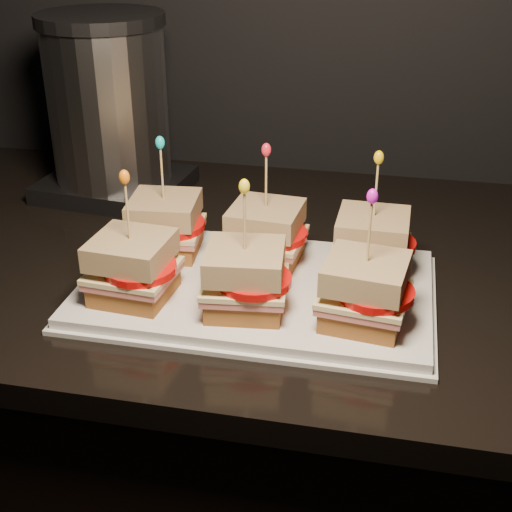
# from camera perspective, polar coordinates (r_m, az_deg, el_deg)

# --- Properties ---
(granite_slab) EXTENTS (2.32, 0.69, 0.03)m
(granite_slab) POSITION_cam_1_polar(r_m,az_deg,el_deg) (0.98, 12.41, -1.64)
(granite_slab) COLOR black
(granite_slab) RESTS_ON cabinet
(platter) EXTENTS (0.42, 0.26, 0.02)m
(platter) POSITION_cam_1_polar(r_m,az_deg,el_deg) (0.88, 0.00, -2.65)
(platter) COLOR silver
(platter) RESTS_ON granite_slab
(platter_rim) EXTENTS (0.44, 0.27, 0.01)m
(platter_rim) POSITION_cam_1_polar(r_m,az_deg,el_deg) (0.88, 0.00, -2.99)
(platter_rim) COLOR silver
(platter_rim) RESTS_ON granite_slab
(sandwich_0_bread_bot) EXTENTS (0.09, 0.09, 0.02)m
(sandwich_0_bread_bot) POSITION_cam_1_polar(r_m,az_deg,el_deg) (0.96, -7.18, 1.05)
(sandwich_0_bread_bot) COLOR brown
(sandwich_0_bread_bot) RESTS_ON platter
(sandwich_0_ham) EXTENTS (0.10, 0.10, 0.01)m
(sandwich_0_ham) POSITION_cam_1_polar(r_m,az_deg,el_deg) (0.95, -7.23, 1.91)
(sandwich_0_ham) COLOR #B84D51
(sandwich_0_ham) RESTS_ON sandwich_0_bread_bot
(sandwich_0_cheese) EXTENTS (0.10, 0.10, 0.01)m
(sandwich_0_cheese) POSITION_cam_1_polar(r_m,az_deg,el_deg) (0.95, -7.26, 2.29)
(sandwich_0_cheese) COLOR beige
(sandwich_0_cheese) RESTS_ON sandwich_0_ham
(sandwich_0_tomato) EXTENTS (0.08, 0.08, 0.01)m
(sandwich_0_tomato) POSITION_cam_1_polar(r_m,az_deg,el_deg) (0.93, -6.70, 2.49)
(sandwich_0_tomato) COLOR red
(sandwich_0_tomato) RESTS_ON sandwich_0_cheese
(sandwich_0_bread_top) EXTENTS (0.09, 0.09, 0.03)m
(sandwich_0_bread_top) POSITION_cam_1_polar(r_m,az_deg,el_deg) (0.94, -7.35, 3.77)
(sandwich_0_bread_top) COLOR #62310D
(sandwich_0_bread_top) RESTS_ON sandwich_0_tomato
(sandwich_0_pick) EXTENTS (0.00, 0.00, 0.09)m
(sandwich_0_pick) POSITION_cam_1_polar(r_m,az_deg,el_deg) (0.92, -7.52, 6.33)
(sandwich_0_pick) COLOR tan
(sandwich_0_pick) RESTS_ON sandwich_0_bread_top
(sandwich_0_frill) EXTENTS (0.01, 0.01, 0.02)m
(sandwich_0_frill) POSITION_cam_1_polar(r_m,az_deg,el_deg) (0.90, -7.69, 8.99)
(sandwich_0_frill) COLOR #11B4B5
(sandwich_0_frill) RESTS_ON sandwich_0_pick
(sandwich_1_bread_bot) EXTENTS (0.09, 0.09, 0.02)m
(sandwich_1_bread_bot) POSITION_cam_1_polar(r_m,az_deg,el_deg) (0.92, 0.77, 0.30)
(sandwich_1_bread_bot) COLOR brown
(sandwich_1_bread_bot) RESTS_ON platter
(sandwich_1_ham) EXTENTS (0.10, 0.10, 0.01)m
(sandwich_1_ham) POSITION_cam_1_polar(r_m,az_deg,el_deg) (0.92, 0.78, 1.18)
(sandwich_1_ham) COLOR #B84D51
(sandwich_1_ham) RESTS_ON sandwich_1_bread_bot
(sandwich_1_cheese) EXTENTS (0.10, 0.10, 0.01)m
(sandwich_1_cheese) POSITION_cam_1_polar(r_m,az_deg,el_deg) (0.91, 0.78, 1.57)
(sandwich_1_cheese) COLOR beige
(sandwich_1_cheese) RESTS_ON sandwich_1_ham
(sandwich_1_tomato) EXTENTS (0.08, 0.08, 0.01)m
(sandwich_1_tomato) POSITION_cam_1_polar(r_m,az_deg,el_deg) (0.90, 1.46, 1.77)
(sandwich_1_tomato) COLOR red
(sandwich_1_tomato) RESTS_ON sandwich_1_cheese
(sandwich_1_bread_top) EXTENTS (0.09, 0.09, 0.03)m
(sandwich_1_bread_top) POSITION_cam_1_polar(r_m,az_deg,el_deg) (0.90, 0.79, 3.10)
(sandwich_1_bread_top) COLOR #62310D
(sandwich_1_bread_top) RESTS_ON sandwich_1_tomato
(sandwich_1_pick) EXTENTS (0.00, 0.00, 0.09)m
(sandwich_1_pick) POSITION_cam_1_polar(r_m,az_deg,el_deg) (0.89, 0.81, 5.74)
(sandwich_1_pick) COLOR tan
(sandwich_1_pick) RESTS_ON sandwich_1_bread_top
(sandwich_1_frill) EXTENTS (0.01, 0.01, 0.02)m
(sandwich_1_frill) POSITION_cam_1_polar(r_m,az_deg,el_deg) (0.87, 0.83, 8.50)
(sandwich_1_frill) COLOR red
(sandwich_1_frill) RESTS_ON sandwich_1_pick
(sandwich_2_bread_bot) EXTENTS (0.09, 0.09, 0.02)m
(sandwich_2_bread_bot) POSITION_cam_1_polar(r_m,az_deg,el_deg) (0.91, 9.11, -0.49)
(sandwich_2_bread_bot) COLOR brown
(sandwich_2_bread_bot) RESTS_ON platter
(sandwich_2_ham) EXTENTS (0.09, 0.09, 0.01)m
(sandwich_2_ham) POSITION_cam_1_polar(r_m,az_deg,el_deg) (0.90, 9.19, 0.39)
(sandwich_2_ham) COLOR #B84D51
(sandwich_2_ham) RESTS_ON sandwich_2_bread_bot
(sandwich_2_cheese) EXTENTS (0.10, 0.09, 0.01)m
(sandwich_2_cheese) POSITION_cam_1_polar(r_m,az_deg,el_deg) (0.90, 9.22, 0.79)
(sandwich_2_cheese) COLOR beige
(sandwich_2_cheese) RESTS_ON sandwich_2_ham
(sandwich_2_tomato) EXTENTS (0.08, 0.08, 0.01)m
(sandwich_2_tomato) POSITION_cam_1_polar(r_m,az_deg,el_deg) (0.89, 10.00, 0.98)
(sandwich_2_tomato) COLOR red
(sandwich_2_tomato) RESTS_ON sandwich_2_cheese
(sandwich_2_bread_top) EXTENTS (0.09, 0.09, 0.03)m
(sandwich_2_bread_top) POSITION_cam_1_polar(r_m,az_deg,el_deg) (0.89, 9.34, 2.33)
(sandwich_2_bread_top) COLOR #62310D
(sandwich_2_bread_top) RESTS_ON sandwich_2_tomato
(sandwich_2_pick) EXTENTS (0.00, 0.00, 0.09)m
(sandwich_2_pick) POSITION_cam_1_polar(r_m,az_deg,el_deg) (0.87, 9.57, 4.99)
(sandwich_2_pick) COLOR tan
(sandwich_2_pick) RESTS_ON sandwich_2_bread_top
(sandwich_2_frill) EXTENTS (0.01, 0.01, 0.02)m
(sandwich_2_frill) POSITION_cam_1_polar(r_m,az_deg,el_deg) (0.86, 9.80, 7.78)
(sandwich_2_frill) COLOR #E7B109
(sandwich_2_frill) RESTS_ON sandwich_2_pick
(sandwich_3_bread_bot) EXTENTS (0.09, 0.09, 0.02)m
(sandwich_3_bread_bot) POSITION_cam_1_polar(r_m,az_deg,el_deg) (0.86, -9.71, -2.48)
(sandwich_3_bread_bot) COLOR brown
(sandwich_3_bread_bot) RESTS_ON platter
(sandwich_3_ham) EXTENTS (0.10, 0.10, 0.01)m
(sandwich_3_ham) POSITION_cam_1_polar(r_m,az_deg,el_deg) (0.85, -9.79, -1.55)
(sandwich_3_ham) COLOR #B84D51
(sandwich_3_ham) RESTS_ON sandwich_3_bread_bot
(sandwich_3_cheese) EXTENTS (0.10, 0.10, 0.01)m
(sandwich_3_cheese) POSITION_cam_1_polar(r_m,az_deg,el_deg) (0.85, -9.83, -1.14)
(sandwich_3_cheese) COLOR beige
(sandwich_3_cheese) RESTS_ON sandwich_3_ham
(sandwich_3_tomato) EXTENTS (0.08, 0.08, 0.01)m
(sandwich_3_tomato) POSITION_cam_1_polar(r_m,az_deg,el_deg) (0.83, -9.25, -0.96)
(sandwich_3_tomato) COLOR red
(sandwich_3_tomato) RESTS_ON sandwich_3_cheese
(sandwich_3_bread_top) EXTENTS (0.09, 0.09, 0.03)m
(sandwich_3_bread_top) POSITION_cam_1_polar(r_m,az_deg,el_deg) (0.83, -9.98, 0.48)
(sandwich_3_bread_top) COLOR #62310D
(sandwich_3_bread_top) RESTS_ON sandwich_3_tomato
(sandwich_3_pick) EXTENTS (0.00, 0.00, 0.09)m
(sandwich_3_pick) POSITION_cam_1_polar(r_m,az_deg,el_deg) (0.81, -10.23, 3.28)
(sandwich_3_pick) COLOR tan
(sandwich_3_pick) RESTS_ON sandwich_3_bread_top
(sandwich_3_frill) EXTENTS (0.01, 0.01, 0.02)m
(sandwich_3_frill) POSITION_cam_1_polar(r_m,az_deg,el_deg) (0.80, -10.49, 6.24)
(sandwich_3_frill) COLOR orange
(sandwich_3_frill) RESTS_ON sandwich_3_pick
(sandwich_4_bread_bot) EXTENTS (0.09, 0.09, 0.02)m
(sandwich_4_bread_bot) POSITION_cam_1_polar(r_m,az_deg,el_deg) (0.82, -0.87, -3.47)
(sandwich_4_bread_bot) COLOR brown
(sandwich_4_bread_bot) RESTS_ON platter
(sandwich_4_ham) EXTENTS (0.10, 0.10, 0.01)m
(sandwich_4_ham) POSITION_cam_1_polar(r_m,az_deg,el_deg) (0.81, -0.88, -2.52)
(sandwich_4_ham) COLOR #B84D51
(sandwich_4_ham) RESTS_ON sandwich_4_bread_bot
(sandwich_4_cheese) EXTENTS (0.10, 0.10, 0.01)m
(sandwich_4_cheese) POSITION_cam_1_polar(r_m,az_deg,el_deg) (0.81, -0.88, -2.09)
(sandwich_4_cheese) COLOR beige
(sandwich_4_cheese) RESTS_ON sandwich_4_ham
(sandwich_4_tomato) EXTENTS (0.08, 0.08, 0.01)m
(sandwich_4_tomato) POSITION_cam_1_polar(r_m,az_deg,el_deg) (0.80, -0.14, -1.92)
(sandwich_4_tomato) COLOR red
(sandwich_4_tomato) RESTS_ON sandwich_4_cheese
(sandwich_4_bread_top) EXTENTS (0.10, 0.10, 0.03)m
(sandwich_4_bread_top) POSITION_cam_1_polar(r_m,az_deg,el_deg) (0.80, -0.89, -0.42)
(sandwich_4_bread_top) COLOR #62310D
(sandwich_4_bread_top) RESTS_ON sandwich_4_tomato
(sandwich_4_pick) EXTENTS (0.00, 0.00, 0.09)m
(sandwich_4_pick) POSITION_cam_1_polar(r_m,az_deg,el_deg) (0.78, -0.92, 2.50)
(sandwich_4_pick) COLOR tan
(sandwich_4_pick) RESTS_ON sandwich_4_bread_top
(sandwich_4_frill) EXTENTS (0.01, 0.01, 0.02)m
(sandwich_4_frill) POSITION_cam_1_polar(r_m,az_deg,el_deg) (0.76, -0.94, 5.59)
(sandwich_4_frill) COLOR yellow
(sandwich_4_frill) RESTS_ON sandwich_4_pick
(sandwich_5_bread_bot) EXTENTS (0.09, 0.09, 0.02)m
(sandwich_5_bread_bot) POSITION_cam_1_polar(r_m,az_deg,el_deg) (0.81, 8.55, -4.44)
(sandwich_5_bread_bot) COLOR brown
(sandwich_5_bread_bot) RESTS_ON platter
(sandwich_5_ham) EXTENTS (0.10, 0.10, 0.01)m
(sandwich_5_ham) POSITION_cam_1_polar(r_m,az_deg,el_deg) (0.80, 8.63, -3.48)
(sandwich_5_ham) COLOR #B84D51
(sandwich_5_ham) RESTS_ON sandwich_5_bread_bot
(sandwich_5_cheese) EXTENTS (0.11, 0.10, 0.01)m
(sandwich_5_cheese) POSITION_cam_1_polar(r_m,az_deg,el_deg) (0.79, 8.67, -3.05)
(sandwich_5_cheese) COLOR beige
(sandwich_5_cheese) RESTS_ON sandwich_5_ham
(sandwich_5_tomato) EXTENTS (0.08, 0.08, 0.01)m
(sandwich_5_tomato) POSITION_cam_1_polar(r_m,az_deg,el_deg) (0.78, 9.55, -2.88)
(sandwich_5_tomato) COLOR red
(sandwich_5_tomato) RESTS_ON sandwich_5_cheese
(sandwich_5_bread_top) EXTENTS (0.10, 0.10, 0.03)m
(sandwich_5_bread_top) POSITION_cam_1_polar(r_m,az_deg,el_deg) (0.78, 8.80, -1.36)
(sandwich_5_bread_top) COLOR #62310D
(sandwich_5_bread_top) RESTS_ON sandwich_5_tomato
(sandwich_5_pick) EXTENTS (0.00, 0.00, 0.09)m
(sandwich_5_pick) POSITION_cam_1_polar(r_m,az_deg,el_deg) (0.76, 9.04, 1.60)
(sandwich_5_pick) COLOR tan
(sandwich_5_pick) RESTS_ON sandwich_5_bread_top
(sandwich_5_frill) EXTENTS (0.01, 0.01, 0.02)m
(sandwich_5_frill) POSITION_cam_1_polar(r_m,az_deg,el_deg) (0.74, 9.29, 4.73)
(sandwich_5_frill) COLOR #CF15C3
(sandwich_5_frill) RESTS_ON sandwich_5_pick
(appliance_base) EXTENTS (0.24, 0.21, 0.03)m
(appliance_base) POSITION_cam_1_polar(r_m,az_deg,el_deg) (1.21, -11.14, 5.62)
(appliance_base) COLOR #262628
(appliance_base) RESTS_ON granite_slab
(appliance_body) EXTENTS (0.18, 0.18, 0.24)m
(appliance_body) POSITION_cam_1_polar(r_m,az_deg,el_deg) (1.16, -11.73, 11.75)
(appliance_body) COLOR silver
(appliance_body) RESTS_ON appliance_base
(appliance_lid) EXTENTS (0.19, 0.19, 0.02)m
(appliance_lid) POSITION_cam_1_polar(r_m,az_deg,el_deg) (1.14, -12.38, 18.03)
(appliance_lid) COLOR #262628
(appliance_lid) RESTS_ON appliance_body
(appliance) EXTENTS (0.22, 0.18, 0.29)m
(appliance) POSITION_cam_1_polar(r_m,az_deg,el_deg) (1.16, -11.71, 11.53)
(appliance) COLOR silver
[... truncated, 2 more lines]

